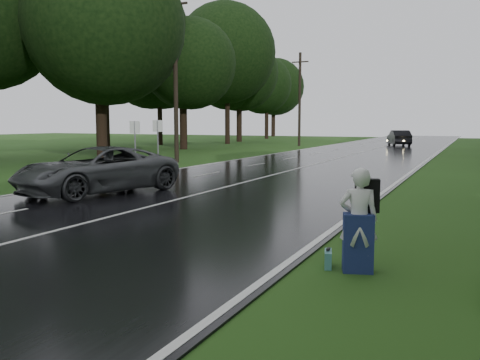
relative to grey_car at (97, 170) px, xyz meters
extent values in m
plane|color=#254C16|center=(3.38, -6.72, -0.86)|extent=(160.00, 160.00, 0.00)
cube|color=black|center=(3.38, 13.28, -0.84)|extent=(12.00, 140.00, 0.04)
cube|color=silver|center=(3.38, 13.28, -0.82)|extent=(0.12, 140.00, 0.01)
imported|color=#515456|center=(0.00, 0.00, 0.00)|extent=(4.13, 6.41, 1.64)
imported|color=black|center=(4.56, 41.62, 0.00)|extent=(3.24, 5.25, 1.63)
imported|color=silver|center=(10.41, -5.43, 0.04)|extent=(0.76, 0.61, 1.80)
cube|color=navy|center=(10.41, -5.43, -0.36)|extent=(0.58, 0.47, 1.01)
cube|color=black|center=(10.49, -5.18, 0.43)|extent=(0.45, 0.33, 0.58)
cube|color=teal|center=(9.88, -5.39, -0.71)|extent=(0.23, 0.44, 0.30)
camera|label=1|loc=(12.18, -13.91, 1.70)|focal=37.74mm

